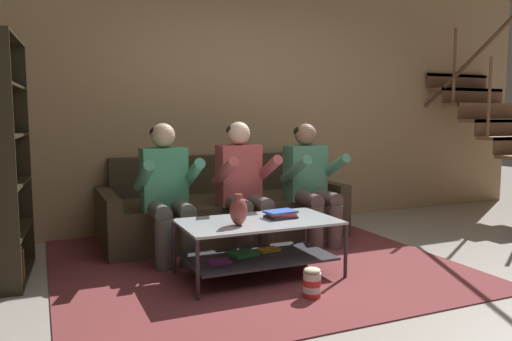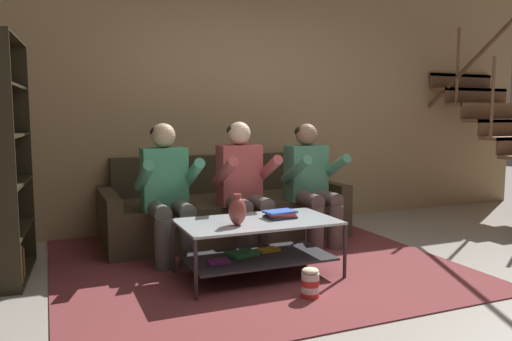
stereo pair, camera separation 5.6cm
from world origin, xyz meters
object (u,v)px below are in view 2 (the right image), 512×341
person_seated_middle (244,182)px  person_seated_left (167,187)px  book_stack (280,214)px  vase (237,211)px  popcorn_tub (310,283)px  couch (223,211)px  person_seated_right (311,179)px  coffee_table (257,239)px

person_seated_middle → person_seated_left: bearing=-179.9°
person_seated_left → book_stack: bearing=-43.4°
vase → popcorn_tub: size_ratio=1.07×
couch → popcorn_tub: (-0.02, -1.86, -0.16)m
couch → popcorn_tub: bearing=-90.7°
person_seated_right → coffee_table: size_ratio=0.97×
person_seated_middle → book_stack: person_seated_middle is taller
person_seated_left → person_seated_middle: size_ratio=0.99×
person_seated_left → person_seated_right: bearing=-0.0°
popcorn_tub → vase: bearing=125.7°
person_seated_right → person_seated_left: bearing=180.0°
couch → person_seated_right: (0.69, -0.58, 0.36)m
person_seated_left → vase: person_seated_left is taller
person_seated_left → coffee_table: size_ratio=0.98×
person_seated_right → vase: 1.33m
coffee_table → book_stack: 0.27m
couch → person_seated_right: size_ratio=2.06×
person_seated_left → person_seated_right: (1.39, -0.00, -0.01)m
popcorn_tub → book_stack: bearing=84.6°
couch → person_seated_middle: 0.69m
book_stack → person_seated_middle: bearing=92.9°
couch → book_stack: couch is taller
couch → person_seated_left: (-0.69, -0.58, 0.37)m
couch → person_seated_left: person_seated_left is taller
coffee_table → book_stack: size_ratio=4.72×
person_seated_left → vase: (0.33, -0.80, -0.09)m
couch → coffee_table: couch is taller
vase → book_stack: bearing=15.7°
person_seated_left → coffee_table: bearing=-53.5°
person_seated_left → book_stack: (0.73, -0.69, -0.17)m
vase → book_stack: vase is taller
vase → book_stack: size_ratio=0.91×
person_seated_middle → popcorn_tub: 1.38m
couch → vase: size_ratio=10.34×
person_seated_middle → vase: size_ratio=5.12×
person_seated_right → popcorn_tub: (-0.71, -1.27, -0.52)m
coffee_table → vase: vase is taller
person_seated_left → popcorn_tub: bearing=-62.2°
book_stack → couch: bearing=91.6°
coffee_table → book_stack: bearing=5.5°
person_seated_left → coffee_table: (0.52, -0.71, -0.34)m
person_seated_left → person_seated_middle: bearing=0.1°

